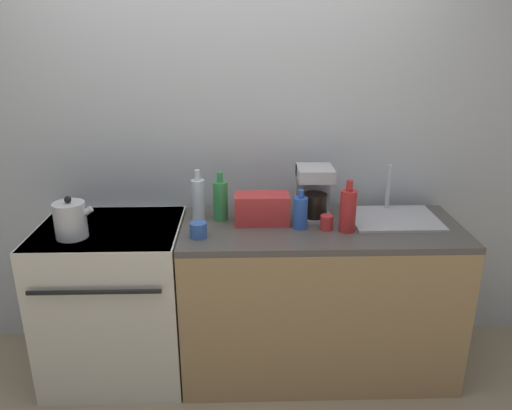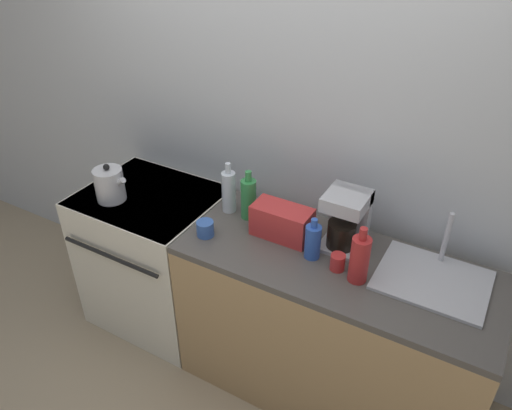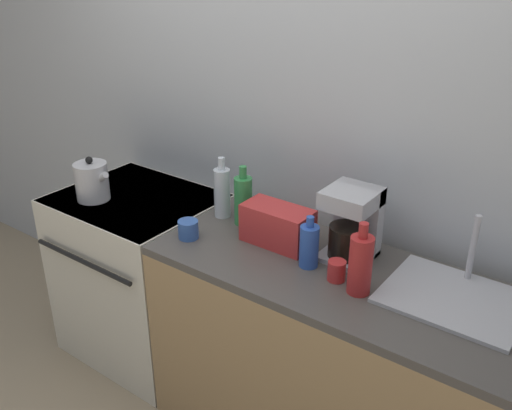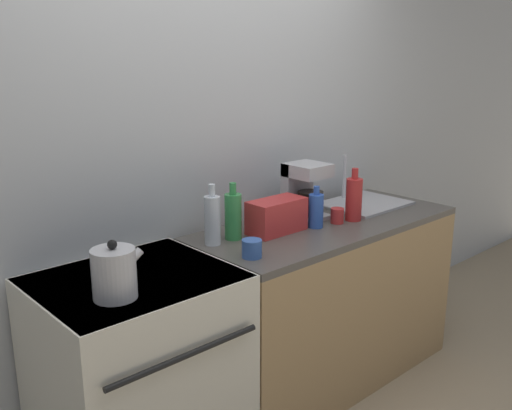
{
  "view_description": "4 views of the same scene",
  "coord_description": "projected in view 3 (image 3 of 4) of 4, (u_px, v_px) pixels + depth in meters",
  "views": [
    {
      "loc": [
        0.12,
        -2.23,
        1.96
      ],
      "look_at": [
        0.19,
        0.35,
        1.04
      ],
      "focal_mm": 35.0,
      "sensor_mm": 36.0,
      "label": 1
    },
    {
      "loc": [
        1.13,
        -1.48,
        2.45
      ],
      "look_at": [
        0.09,
        0.34,
        1.08
      ],
      "focal_mm": 35.0,
      "sensor_mm": 36.0,
      "label": 2
    },
    {
      "loc": [
        1.43,
        -1.41,
        2.12
      ],
      "look_at": [
        0.13,
        0.35,
        1.08
      ],
      "focal_mm": 40.0,
      "sensor_mm": 36.0,
      "label": 3
    },
    {
      "loc": [
        -1.7,
        -1.59,
        1.8
      ],
      "look_at": [
        0.12,
        0.41,
        1.07
      ],
      "focal_mm": 40.0,
      "sensor_mm": 36.0,
      "label": 4
    }
  ],
  "objects": [
    {
      "name": "bottle_red",
      "position": [
        360.0,
        264.0,
        2.07
      ],
      "size": [
        0.09,
        0.09,
        0.29
      ],
      "color": "#B72828",
      "rests_on": "counter_block"
    },
    {
      "name": "counter_block",
      "position": [
        332.0,
        364.0,
        2.43
      ],
      "size": [
        1.55,
        0.63,
        0.92
      ],
      "color": "tan",
      "rests_on": "ground_plane"
    },
    {
      "name": "bottle_green",
      "position": [
        243.0,
        200.0,
        2.58
      ],
      "size": [
        0.08,
        0.08,
        0.28
      ],
      "color": "#338C47",
      "rests_on": "counter_block"
    },
    {
      "name": "cup_red",
      "position": [
        337.0,
        271.0,
        2.17
      ],
      "size": [
        0.07,
        0.07,
        0.08
      ],
      "color": "red",
      "rests_on": "counter_block"
    },
    {
      "name": "cup_blue",
      "position": [
        188.0,
        229.0,
        2.48
      ],
      "size": [
        0.09,
        0.09,
        0.08
      ],
      "color": "#3860B2",
      "rests_on": "counter_block"
    },
    {
      "name": "sink_tray",
      "position": [
        454.0,
        296.0,
        2.07
      ],
      "size": [
        0.49,
        0.39,
        0.28
      ],
      "color": "#B7B7BC",
      "rests_on": "counter_block"
    },
    {
      "name": "kettle",
      "position": [
        92.0,
        181.0,
        2.82
      ],
      "size": [
        0.21,
        0.16,
        0.23
      ],
      "color": "silver",
      "rests_on": "stove"
    },
    {
      "name": "bottle_clear",
      "position": [
        222.0,
        192.0,
        2.64
      ],
      "size": [
        0.08,
        0.08,
        0.29
      ],
      "color": "silver",
      "rests_on": "counter_block"
    },
    {
      "name": "bottle_blue",
      "position": [
        309.0,
        246.0,
        2.25
      ],
      "size": [
        0.08,
        0.08,
        0.22
      ],
      "color": "#2D56B7",
      "rests_on": "counter_block"
    },
    {
      "name": "stove",
      "position": [
        142.0,
        273.0,
        3.07
      ],
      "size": [
        0.78,
        0.7,
        0.92
      ],
      "color": "silver",
      "rests_on": "ground_plane"
    },
    {
      "name": "wall_back",
      "position": [
        281.0,
        129.0,
        2.66
      ],
      "size": [
        8.0,
        0.05,
        2.6
      ],
      "color": "silver",
      "rests_on": "ground_plane"
    },
    {
      "name": "toaster",
      "position": [
        277.0,
        225.0,
        2.42
      ],
      "size": [
        0.3,
        0.15,
        0.17
      ],
      "color": "red",
      "rests_on": "counter_block"
    },
    {
      "name": "coffee_maker",
      "position": [
        352.0,
        221.0,
        2.29
      ],
      "size": [
        0.2,
        0.21,
        0.3
      ],
      "color": "#B7B7BC",
      "rests_on": "counter_block"
    }
  ]
}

